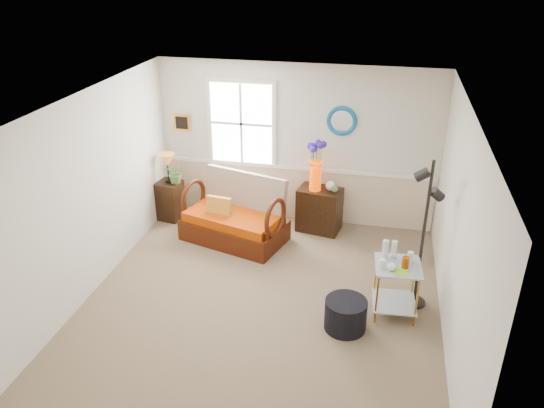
% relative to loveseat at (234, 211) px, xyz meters
% --- Properties ---
extents(floor, '(4.50, 5.00, 0.01)m').
position_rel_loveseat_xyz_m(floor, '(0.80, -1.54, -0.50)').
color(floor, brown).
rests_on(floor, ground).
extents(ceiling, '(4.50, 5.00, 0.01)m').
position_rel_loveseat_xyz_m(ceiling, '(0.80, -1.54, 2.10)').
color(ceiling, white).
rests_on(ceiling, walls).
extents(walls, '(4.51, 5.01, 2.60)m').
position_rel_loveseat_xyz_m(walls, '(0.80, -1.54, 0.80)').
color(walls, beige).
rests_on(walls, floor).
extents(wainscot, '(4.46, 0.02, 0.90)m').
position_rel_loveseat_xyz_m(wainscot, '(0.80, 0.94, -0.05)').
color(wainscot, '#C6B18F').
rests_on(wainscot, walls).
extents(chair_rail, '(4.46, 0.04, 0.06)m').
position_rel_loveseat_xyz_m(chair_rail, '(0.80, 0.93, 0.42)').
color(chair_rail, silver).
rests_on(chair_rail, walls).
extents(window, '(1.14, 0.06, 1.44)m').
position_rel_loveseat_xyz_m(window, '(-0.10, 0.93, 1.10)').
color(window, white).
rests_on(window, walls).
extents(picture, '(0.28, 0.03, 0.28)m').
position_rel_loveseat_xyz_m(picture, '(-1.12, 0.94, 1.05)').
color(picture, orange).
rests_on(picture, walls).
extents(mirror, '(0.47, 0.07, 0.47)m').
position_rel_loveseat_xyz_m(mirror, '(1.50, 0.94, 1.25)').
color(mirror, '#1582AB').
rests_on(mirror, walls).
extents(loveseat, '(1.72, 1.26, 1.01)m').
position_rel_loveseat_xyz_m(loveseat, '(0.00, 0.00, 0.00)').
color(loveseat, '#501806').
rests_on(loveseat, floor).
extents(throw_pillow, '(0.41, 0.15, 0.40)m').
position_rel_loveseat_xyz_m(throw_pillow, '(-0.22, -0.05, 0.02)').
color(throw_pillow, orange).
rests_on(throw_pillow, loveseat).
extents(lamp_stand, '(0.43, 0.43, 0.66)m').
position_rel_loveseat_xyz_m(lamp_stand, '(-1.25, 0.48, -0.17)').
color(lamp_stand, black).
rests_on(lamp_stand, floor).
extents(table_lamp, '(0.28, 0.28, 0.49)m').
position_rel_loveseat_xyz_m(table_lamp, '(-1.25, 0.48, 0.41)').
color(table_lamp, '#B67028').
rests_on(table_lamp, lamp_stand).
extents(potted_plant, '(0.40, 0.42, 0.27)m').
position_rel_loveseat_xyz_m(potted_plant, '(-1.10, 0.46, 0.29)').
color(potted_plant, '#4A7739').
rests_on(potted_plant, lamp_stand).
extents(cabinet, '(0.74, 0.55, 0.72)m').
position_rel_loveseat_xyz_m(cabinet, '(1.25, 0.61, -0.14)').
color(cabinet, black).
rests_on(cabinet, floor).
extents(flower_vase, '(0.30, 0.30, 0.80)m').
position_rel_loveseat_xyz_m(flower_vase, '(1.17, 0.57, 0.62)').
color(flower_vase, '#E13D00').
rests_on(flower_vase, cabinet).
extents(side_table, '(0.59, 0.59, 0.70)m').
position_rel_loveseat_xyz_m(side_table, '(2.46, -1.36, -0.15)').
color(side_table, '#B97F27').
rests_on(side_table, floor).
extents(tabletop_items, '(0.46, 0.46, 0.26)m').
position_rel_loveseat_xyz_m(tabletop_items, '(2.43, -1.36, 0.33)').
color(tabletop_items, silver).
rests_on(tabletop_items, side_table).
extents(floor_lamp, '(0.30, 0.30, 1.98)m').
position_rel_loveseat_xyz_m(floor_lamp, '(2.73, -1.10, 0.49)').
color(floor_lamp, black).
rests_on(floor_lamp, floor).
extents(ottoman, '(0.57, 0.57, 0.39)m').
position_rel_loveseat_xyz_m(ottoman, '(1.90, -1.79, -0.31)').
color(ottoman, black).
rests_on(ottoman, floor).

